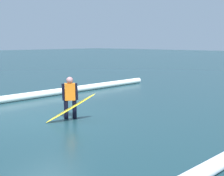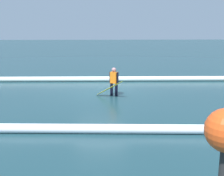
{
  "view_description": "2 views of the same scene",
  "coord_description": "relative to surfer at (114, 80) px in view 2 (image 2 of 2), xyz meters",
  "views": [
    {
      "loc": [
        5.22,
        8.11,
        2.54
      ],
      "look_at": [
        -0.66,
        2.53,
        1.25
      ],
      "focal_mm": 46.71,
      "sensor_mm": 36.0,
      "label": 1
    },
    {
      "loc": [
        0.14,
        14.5,
        3.24
      ],
      "look_at": [
        -0.46,
        2.97,
        0.88
      ],
      "focal_mm": 45.89,
      "sensor_mm": 36.0,
      "label": 2
    }
  ],
  "objects": [
    {
      "name": "ground_plane",
      "position": [
        0.68,
        -0.59,
        -0.78
      ],
      "size": [
        157.04,
        157.04,
        0.0
      ],
      "primitive_type": "plane",
      "color": "#1B3B43"
    },
    {
      "name": "surfboard",
      "position": [
        0.23,
        0.31,
        -0.34
      ],
      "size": [
        1.47,
        1.18,
        0.92
      ],
      "color": "yellow",
      "rests_on": "ground_plane"
    },
    {
      "name": "surfer",
      "position": [
        0.0,
        0.0,
        0.0
      ],
      "size": [
        0.44,
        0.38,
        1.4
      ],
      "rotation": [
        0.0,
        0.0,
        5.66
      ],
      "color": "black",
      "rests_on": "ground_plane"
    },
    {
      "name": "wave_crest_foreground",
      "position": [
        1.89,
        -4.05,
        -0.62
      ],
      "size": [
        20.56,
        0.97,
        0.31
      ],
      "primitive_type": "cylinder",
      "rotation": [
        0.0,
        1.57,
        -0.03
      ],
      "color": "white",
      "rests_on": "ground_plane"
    },
    {
      "name": "wave_crest_midground",
      "position": [
        0.04,
        5.32,
        -0.63
      ],
      "size": [
        19.32,
        1.63,
        0.3
      ],
      "primitive_type": "cylinder",
      "rotation": [
        0.0,
        1.57,
        -0.07
      ],
      "color": "white",
      "rests_on": "ground_plane"
    }
  ]
}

